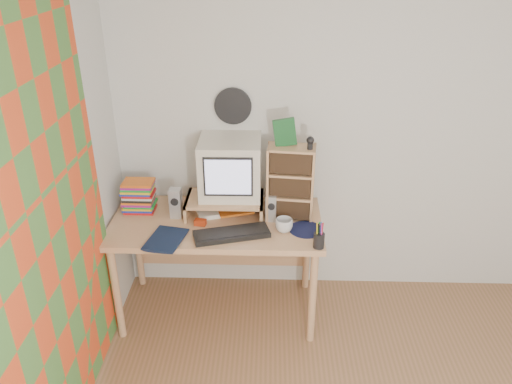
# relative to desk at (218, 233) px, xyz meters

# --- Properties ---
(back_wall) EXTENTS (3.50, 0.00, 3.50)m
(back_wall) POSITION_rel_desk_xyz_m (1.03, 0.31, 0.63)
(back_wall) COLOR silver
(back_wall) RESTS_ON floor
(curtain) EXTENTS (0.00, 2.20, 2.20)m
(curtain) POSITION_rel_desk_xyz_m (-0.68, -0.96, 0.53)
(curtain) COLOR #DF481F
(curtain) RESTS_ON left_wall
(wall_disc) EXTENTS (0.25, 0.02, 0.25)m
(wall_disc) POSITION_rel_desk_xyz_m (0.10, 0.29, 0.81)
(wall_disc) COLOR black
(wall_disc) RESTS_ON back_wall
(desk) EXTENTS (1.40, 0.70, 0.75)m
(desk) POSITION_rel_desk_xyz_m (0.00, 0.00, 0.00)
(desk) COLOR tan
(desk) RESTS_ON floor
(monitor_riser) EXTENTS (0.52, 0.30, 0.12)m
(monitor_riser) POSITION_rel_desk_xyz_m (0.05, 0.04, 0.23)
(monitor_riser) COLOR tan
(monitor_riser) RESTS_ON desk
(crt_monitor) EXTENTS (0.41, 0.41, 0.39)m
(crt_monitor) POSITION_rel_desk_xyz_m (0.09, 0.09, 0.45)
(crt_monitor) COLOR beige
(crt_monitor) RESTS_ON monitor_riser
(speaker_left) EXTENTS (0.08, 0.08, 0.20)m
(speaker_left) POSITION_rel_desk_xyz_m (-0.27, -0.02, 0.24)
(speaker_left) COLOR #B1B1B6
(speaker_left) RESTS_ON desk
(speaker_right) EXTENTS (0.08, 0.08, 0.18)m
(speaker_right) POSITION_rel_desk_xyz_m (0.37, -0.04, 0.23)
(speaker_right) COLOR #B1B1B6
(speaker_right) RESTS_ON desk
(keyboard) EXTENTS (0.50, 0.28, 0.03)m
(keyboard) POSITION_rel_desk_xyz_m (0.12, -0.26, 0.15)
(keyboard) COLOR black
(keyboard) RESTS_ON desk
(dvd_stack) EXTENTS (0.20, 0.15, 0.29)m
(dvd_stack) POSITION_rel_desk_xyz_m (-0.54, 0.06, 0.28)
(dvd_stack) COLOR brown
(dvd_stack) RESTS_ON desk
(cd_rack) EXTENTS (0.32, 0.19, 0.51)m
(cd_rack) POSITION_rel_desk_xyz_m (0.49, 0.01, 0.39)
(cd_rack) COLOR tan
(cd_rack) RESTS_ON desk
(mug) EXTENTS (0.13, 0.13, 0.09)m
(mug) POSITION_rel_desk_xyz_m (0.45, -0.19, 0.18)
(mug) COLOR silver
(mug) RESTS_ON desk
(diary) EXTENTS (0.29, 0.24, 0.05)m
(diary) POSITION_rel_desk_xyz_m (-0.39, -0.31, 0.16)
(diary) COLOR #0E1A34
(diary) RESTS_ON desk
(mousepad) EXTENTS (0.23, 0.23, 0.00)m
(mousepad) POSITION_rel_desk_xyz_m (0.59, -0.17, 0.14)
(mousepad) COLOR #100F34
(mousepad) RESTS_ON desk
(pen_cup) EXTENTS (0.08, 0.08, 0.14)m
(pen_cup) POSITION_rel_desk_xyz_m (0.66, -0.37, 0.20)
(pen_cup) COLOR black
(pen_cup) RESTS_ON desk
(papers) EXTENTS (0.31, 0.27, 0.04)m
(papers) POSITION_rel_desk_xyz_m (0.04, 0.05, 0.15)
(papers) COLOR white
(papers) RESTS_ON desk
(red_box) EXTENTS (0.08, 0.06, 0.04)m
(red_box) POSITION_rel_desk_xyz_m (-0.10, -0.12, 0.15)
(red_box) COLOR #B13212
(red_box) RESTS_ON desk
(game_box) EXTENTS (0.14, 0.04, 0.18)m
(game_box) POSITION_rel_desk_xyz_m (0.44, 0.03, 0.73)
(game_box) COLOR #185426
(game_box) RESTS_ON cd_rack
(webcam) EXTENTS (0.05, 0.05, 0.08)m
(webcam) POSITION_rel_desk_xyz_m (0.60, -0.03, 0.68)
(webcam) COLOR black
(webcam) RESTS_ON cd_rack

